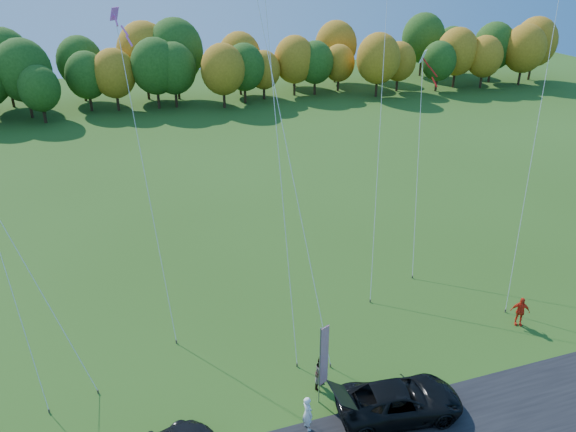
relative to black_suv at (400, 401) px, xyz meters
name	(u,v)px	position (x,y,z in m)	size (l,w,h in m)	color
ground	(328,399)	(-2.74, 1.90, -0.81)	(160.00, 160.00, 0.00)	#2A4C14
tree_line	(170,110)	(-2.74, 56.90, -0.81)	(116.00, 12.00, 10.00)	#1E4711
black_suv	(400,401)	(0.00, 0.00, 0.00)	(2.68, 5.80, 1.61)	black
person_tailgate_a	(307,413)	(-4.29, 0.55, 0.09)	(0.65, 0.43, 1.79)	white
person_tailgate_b	(322,372)	(-2.71, 2.80, 0.09)	(0.87, 0.68, 1.79)	gray
person_east	(520,311)	(9.81, 3.91, 0.08)	(1.04, 0.43, 1.78)	red
feather_flag	(323,356)	(-3.03, 1.97, 1.85)	(0.53, 0.29, 4.33)	#999999
kite_delta_blue	(279,107)	(-2.67, 9.54, 11.49)	(3.19, 11.82, 24.86)	#4C3F33
kite_parafoil_orange	(383,73)	(5.80, 14.76, 11.60)	(7.69, 12.90, 25.16)	#4C3F33
kite_delta_red	(273,82)	(-3.06, 9.17, 12.84)	(2.83, 9.26, 24.85)	#4C3F33
kite_parafoil_rainbow	(537,128)	(12.26, 8.00, 9.43)	(6.44, 6.40, 20.74)	#4C3F33
kite_diamond_yellow	(34,279)	(-15.36, 9.09, 4.18)	(5.06, 7.19, 10.52)	#4C3F33
kite_diamond_green	(8,278)	(-16.26, 8.14, 5.01)	(2.33, 6.32, 11.97)	#4C3F33
kite_diamond_white	(418,164)	(8.18, 13.46, 5.76)	(3.89, 7.24, 13.71)	#4C3F33
kite_diamond_pink	(145,178)	(-9.39, 12.01, 7.59)	(1.38, 7.66, 17.02)	#4C3F33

